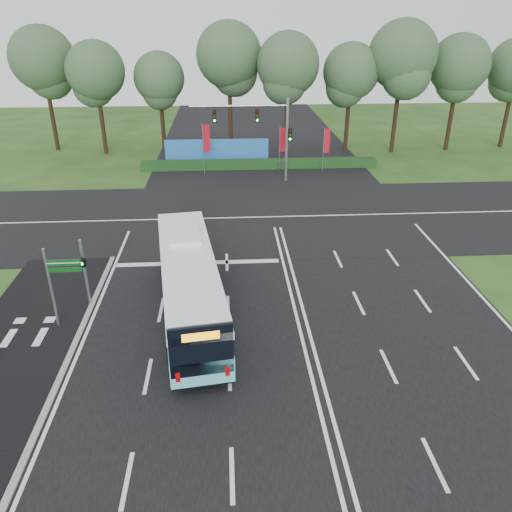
# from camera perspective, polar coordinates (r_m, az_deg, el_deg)

# --- Properties ---
(ground) EXTENTS (120.00, 120.00, 0.00)m
(ground) POSITION_cam_1_polar(r_m,az_deg,el_deg) (25.21, 4.34, -5.71)
(ground) COLOR #254A18
(ground) RESTS_ON ground
(road_main) EXTENTS (20.00, 120.00, 0.04)m
(road_main) POSITION_cam_1_polar(r_m,az_deg,el_deg) (25.20, 4.34, -5.67)
(road_main) COLOR black
(road_main) RESTS_ON ground
(road_cross) EXTENTS (120.00, 14.00, 0.05)m
(road_cross) POSITION_cam_1_polar(r_m,az_deg,el_deg) (35.87, 1.82, 4.47)
(road_cross) COLOR black
(road_cross) RESTS_ON ground
(bike_path) EXTENTS (5.00, 18.00, 0.06)m
(bike_path) POSITION_cam_1_polar(r_m,az_deg,el_deg) (24.32, -25.69, -9.83)
(bike_path) COLOR black
(bike_path) RESTS_ON ground
(kerb_strip) EXTENTS (0.25, 18.00, 0.12)m
(kerb_strip) POSITION_cam_1_polar(r_m,az_deg,el_deg) (23.50, -20.20, -9.94)
(kerb_strip) COLOR gray
(kerb_strip) RESTS_ON ground
(city_bus) EXTENTS (4.03, 12.02, 3.39)m
(city_bus) POSITION_cam_1_polar(r_m,az_deg,el_deg) (23.82, -7.63, -3.16)
(city_bus) COLOR #5BC4D3
(city_bus) RESTS_ON ground
(pedestrian_signal) EXTENTS (0.34, 0.42, 3.60)m
(pedestrian_signal) POSITION_cam_1_polar(r_m,az_deg,el_deg) (25.59, -19.00, -1.61)
(pedestrian_signal) COLOR gray
(pedestrian_signal) RESTS_ON ground
(street_sign) EXTENTS (1.57, 0.12, 4.02)m
(street_sign) POSITION_cam_1_polar(r_m,az_deg,el_deg) (24.04, -21.79, -2.42)
(street_sign) COLOR gray
(street_sign) RESTS_ON ground
(banner_flag_left) EXTENTS (0.64, 0.28, 4.54)m
(banner_flag_left) POSITION_cam_1_polar(r_m,az_deg,el_deg) (45.38, -5.77, 12.89)
(banner_flag_left) COLOR gray
(banner_flag_left) RESTS_ON ground
(banner_flag_mid) EXTENTS (0.58, 0.20, 4.03)m
(banner_flag_mid) POSITION_cam_1_polar(r_m,az_deg,el_deg) (46.25, 3.00, 12.84)
(banner_flag_mid) COLOR gray
(banner_flag_mid) RESTS_ON ground
(banner_flag_right) EXTENTS (0.59, 0.17, 4.04)m
(banner_flag_right) POSITION_cam_1_polar(r_m,az_deg,el_deg) (46.21, 8.00, 12.63)
(banner_flag_right) COLOR gray
(banner_flag_right) RESTS_ON ground
(traffic_light_gantry) EXTENTS (8.41, 0.28, 7.00)m
(traffic_light_gantry) POSITION_cam_1_polar(r_m,az_deg,el_deg) (42.70, 1.11, 14.52)
(traffic_light_gantry) COLOR gray
(traffic_light_gantry) RESTS_ON ground
(hedge) EXTENTS (22.00, 1.20, 0.80)m
(hedge) POSITION_cam_1_polar(r_m,az_deg,el_deg) (47.57, 0.42, 10.46)
(hedge) COLOR #173B15
(hedge) RESTS_ON ground
(blue_hoarding) EXTENTS (10.00, 0.30, 2.20)m
(blue_hoarding) POSITION_cam_1_polar(r_m,az_deg,el_deg) (49.70, -4.49, 11.90)
(blue_hoarding) COLOR #2166B5
(blue_hoarding) RESTS_ON ground
(eucalyptus_row) EXTENTS (53.87, 9.67, 12.84)m
(eucalyptus_row) POSITION_cam_1_polar(r_m,az_deg,el_deg) (52.84, 3.31, 21.11)
(eucalyptus_row) COLOR black
(eucalyptus_row) RESTS_ON ground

